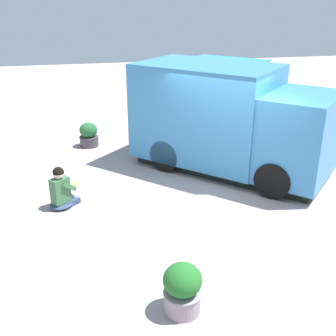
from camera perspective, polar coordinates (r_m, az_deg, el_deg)
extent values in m
plane|color=#AB9C98|center=(9.52, 7.56, -3.20)|extent=(40.00, 40.00, 0.00)
cube|color=#3C88C3|center=(10.59, 5.27, 7.74)|extent=(3.89, 3.89, 2.37)
cube|color=#3C88C3|center=(9.83, 17.64, 4.18)|extent=(2.47, 2.48, 1.92)
cube|color=black|center=(9.59, 21.86, 5.27)|extent=(1.24, 1.24, 0.73)
cube|color=black|center=(11.50, 7.87, 9.57)|extent=(1.32, 1.31, 0.83)
cube|color=#3188BF|center=(11.58, 8.78, 14.66)|extent=(1.85, 1.84, 0.03)
cube|color=black|center=(10.71, 8.41, 0.43)|extent=(4.43, 4.42, 0.22)
cylinder|color=black|center=(9.28, 14.27, -1.68)|extent=(0.73, 0.73, 0.81)
cylinder|color=black|center=(11.01, 17.64, 1.85)|extent=(0.73, 0.73, 0.81)
cylinder|color=black|center=(10.39, -0.34, 1.72)|extent=(0.73, 0.73, 0.81)
cylinder|color=black|center=(11.96, 4.74, 4.51)|extent=(0.73, 0.73, 0.81)
ellipsoid|color=#344464|center=(9.02, -14.43, -4.90)|extent=(0.67, 0.68, 0.12)
cube|color=#344464|center=(9.05, -13.04, -4.65)|extent=(0.31, 0.35, 0.11)
cube|color=#344464|center=(9.19, -13.82, -4.27)|extent=(0.31, 0.35, 0.11)
cube|color=#3D6E44|center=(8.87, -14.63, -3.00)|extent=(0.40, 0.43, 0.54)
sphere|color=beige|center=(8.72, -14.88, -0.75)|extent=(0.23, 0.23, 0.23)
sphere|color=black|center=(8.71, -14.89, -0.58)|extent=(0.23, 0.23, 0.23)
cube|color=#3D6E44|center=(8.83, -13.52, -2.48)|extent=(0.29, 0.33, 0.28)
cube|color=#3D6E44|center=(9.00, -14.41, -2.08)|extent=(0.29, 0.33, 0.28)
cylinder|color=gold|center=(9.04, -13.07, -2.40)|extent=(0.34, 0.28, 0.07)
cube|color=#5A9A4B|center=(9.03, -13.08, -2.32)|extent=(0.28, 0.22, 0.02)
cylinder|color=#484044|center=(12.45, -10.81, 3.66)|extent=(0.54, 0.54, 0.30)
torus|color=#4E3843|center=(12.40, -10.85, 4.24)|extent=(0.56, 0.56, 0.04)
ellipsoid|color=#286734|center=(12.34, -10.92, 5.17)|extent=(0.52, 0.52, 0.44)
sphere|color=white|center=(12.13, -10.71, 5.16)|extent=(0.07, 0.07, 0.07)
sphere|color=white|center=(12.30, -11.88, 5.43)|extent=(0.05, 0.05, 0.05)
sphere|color=silver|center=(12.47, -10.23, 5.62)|extent=(0.07, 0.07, 0.07)
cylinder|color=#9A8796|center=(6.10, 1.97, -17.88)|extent=(0.52, 0.52, 0.32)
torus|color=#9F8E98|center=(6.00, 1.99, -16.82)|extent=(0.54, 0.54, 0.04)
ellipsoid|color=#246D28|center=(5.87, 2.02, -15.17)|extent=(0.54, 0.54, 0.46)
sphere|color=red|center=(5.65, 1.88, -15.58)|extent=(0.06, 0.06, 0.06)
sphere|color=red|center=(6.00, 2.20, -13.41)|extent=(0.05, 0.05, 0.05)
sphere|color=red|center=(5.85, 3.76, -13.81)|extent=(0.08, 0.08, 0.08)
sphere|color=red|center=(5.93, -0.01, -14.26)|extent=(0.06, 0.06, 0.06)
sphere|color=red|center=(5.70, 0.57, -15.79)|extent=(0.08, 0.08, 0.08)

